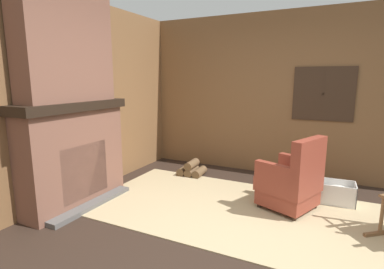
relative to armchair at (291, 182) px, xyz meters
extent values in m
plane|color=#2D2119|center=(-0.31, -1.03, -0.35)|extent=(14.00, 14.00, 0.00)
cube|color=brown|center=(-2.73, -1.03, 0.98)|extent=(0.06, 5.39, 2.66)
cube|color=brown|center=(-0.31, 1.39, 0.98)|extent=(5.39, 0.06, 2.66)
cube|color=#382619|center=(0.21, 1.35, 1.02)|extent=(0.88, 0.02, 0.82)
cube|color=silver|center=(0.21, 1.36, 1.02)|extent=(0.84, 0.01, 0.78)
cube|color=#382619|center=(0.21, 1.35, 1.02)|extent=(0.02, 0.02, 0.78)
cube|color=#382619|center=(0.21, 1.35, 1.02)|extent=(0.84, 0.02, 0.02)
cube|color=brown|center=(-2.52, -1.03, 0.26)|extent=(0.37, 1.41, 1.21)
cube|color=black|center=(-2.38, -1.03, 0.11)|extent=(0.08, 0.73, 0.68)
cube|color=#565451|center=(-2.26, -1.03, -0.32)|extent=(0.16, 1.26, 0.06)
cube|color=black|center=(-2.52, -1.03, 0.92)|extent=(0.47, 1.51, 0.11)
cube|color=brown|center=(-2.52, -1.03, 1.63)|extent=(0.32, 1.24, 1.31)
cube|color=tan|center=(-0.48, -0.32, -0.35)|extent=(3.90, 1.95, 0.01)
cube|color=brown|center=(-0.04, 0.02, -0.17)|extent=(0.75, 0.76, 0.24)
cube|color=brown|center=(-0.04, 0.02, -0.02)|extent=(0.79, 0.80, 0.18)
cube|color=brown|center=(0.18, -0.07, 0.32)|extent=(0.34, 0.62, 0.51)
cube|color=brown|center=(-0.16, -0.22, 0.17)|extent=(0.54, 0.28, 0.20)
cube|color=brown|center=(0.04, 0.27, 0.17)|extent=(0.54, 0.28, 0.20)
cylinder|color=#332319|center=(-0.35, -0.12, -0.32)|extent=(0.07, 0.07, 0.06)
cylinder|color=#332319|center=(-0.17, 0.33, -0.32)|extent=(0.07, 0.07, 0.06)
cylinder|color=#332319|center=(0.09, -0.30, -0.32)|extent=(0.07, 0.07, 0.06)
cylinder|color=#332319|center=(0.28, 0.16, -0.32)|extent=(0.07, 0.07, 0.06)
cylinder|color=brown|center=(0.93, -0.25, -0.12)|extent=(0.05, 0.05, 0.38)
cylinder|color=brown|center=(-1.83, 0.66, -0.28)|extent=(0.15, 0.36, 0.14)
cylinder|color=brown|center=(-1.69, 0.66, -0.28)|extent=(0.15, 0.36, 0.14)
cylinder|color=brown|center=(-1.55, 0.67, -0.28)|extent=(0.15, 0.36, 0.14)
cylinder|color=brown|center=(-1.69, 0.66, -0.17)|extent=(0.15, 0.36, 0.14)
cube|color=white|center=(0.52, 0.47, -0.35)|extent=(0.44, 0.34, 0.01)
cube|color=white|center=(0.72, 0.47, -0.21)|extent=(0.03, 0.32, 0.28)
cube|color=white|center=(0.31, 0.46, -0.21)|extent=(0.03, 0.32, 0.28)
cube|color=white|center=(0.51, 0.62, -0.21)|extent=(0.42, 0.03, 0.28)
cube|color=white|center=(0.53, 0.31, -0.21)|extent=(0.42, 0.03, 0.28)
ellipsoid|color=white|center=(0.52, 0.47, -0.20)|extent=(0.35, 0.27, 0.17)
ellipsoid|color=#47708E|center=(-2.56, -1.38, 1.02)|extent=(0.11, 0.11, 0.10)
cylinder|color=white|center=(-2.56, -1.38, 1.17)|extent=(0.06, 0.06, 0.19)
cube|color=black|center=(-2.56, -0.63, 1.05)|extent=(0.15, 0.22, 0.15)
cube|color=silver|center=(-2.48, -0.63, 1.05)|extent=(0.01, 0.04, 0.02)
camera|label=1|loc=(0.45, -3.67, 1.26)|focal=28.00mm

